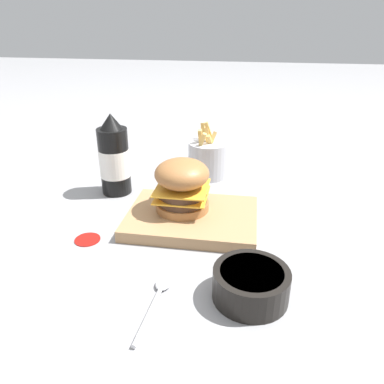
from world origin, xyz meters
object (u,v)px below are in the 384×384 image
at_px(burger, 182,185).
at_px(spoon, 158,295).
at_px(ketchup_bottle, 114,159).
at_px(side_bowl, 251,284).
at_px(fries_basket, 208,158).
at_px(serving_board, 192,218).

distance_m(burger, spoon, 0.27).
relative_size(burger, spoon, 0.75).
xyz_separation_m(ketchup_bottle, spoon, (-0.20, 0.37, -0.08)).
xyz_separation_m(side_bowl, spoon, (0.15, 0.02, -0.02)).
relative_size(burger, fries_basket, 0.77).
height_order(serving_board, fries_basket, fries_basket).
height_order(burger, side_bowl, burger).
distance_m(ketchup_bottle, spoon, 0.43).
relative_size(ketchup_bottle, fries_basket, 1.35).
bearing_deg(ketchup_bottle, serving_board, 149.46).
bearing_deg(fries_basket, ketchup_bottle, 33.32).
bearing_deg(spoon, side_bowl, -76.56).
xyz_separation_m(burger, side_bowl, (-0.15, 0.23, -0.06)).
bearing_deg(serving_board, burger, -32.38).
relative_size(fries_basket, side_bowl, 1.23).
bearing_deg(burger, ketchup_bottle, -30.30).
bearing_deg(burger, fries_basket, -95.86).
bearing_deg(serving_board, spoon, 86.11).
bearing_deg(ketchup_bottle, fries_basket, -146.68).
distance_m(burger, ketchup_bottle, 0.22).
relative_size(burger, side_bowl, 0.95).
relative_size(ketchup_bottle, side_bowl, 1.66).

